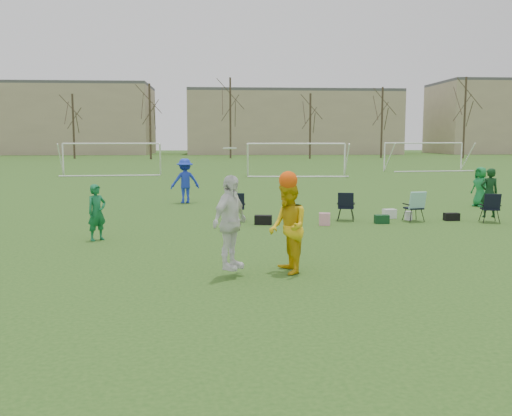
{
  "coord_description": "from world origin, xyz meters",
  "views": [
    {
      "loc": [
        -1.95,
        -10.63,
        2.75
      ],
      "look_at": [
        -1.1,
        1.7,
        1.25
      ],
      "focal_mm": 40.0,
      "sensor_mm": 36.0,
      "label": 1
    }
  ],
  "objects": [
    {
      "name": "ground",
      "position": [
        0.0,
        0.0,
        0.0
      ],
      "size": [
        260.0,
        260.0,
        0.0
      ],
      "primitive_type": "plane",
      "color": "#275019",
      "rests_on": "ground"
    },
    {
      "name": "fielder_green_near",
      "position": [
        -5.22,
        4.95,
        0.77
      ],
      "size": [
        0.66,
        0.66,
        1.54
      ],
      "primitive_type": "imported",
      "rotation": [
        0.0,
        0.0,
        0.78
      ],
      "color": "#126738",
      "rests_on": "ground"
    },
    {
      "name": "sideline_setup",
      "position": [
        3.92,
        7.94,
        0.54
      ],
      "size": [
        9.04,
        1.8,
        1.79
      ],
      "color": "#0D3315",
      "rests_on": "ground"
    },
    {
      "name": "center_contest",
      "position": [
        -1.02,
        0.71,
        1.04
      ],
      "size": [
        2.11,
        1.33,
        2.59
      ],
      "color": "white",
      "rests_on": "ground"
    },
    {
      "name": "building_row",
      "position": [
        6.73,
        96.0,
        5.99
      ],
      "size": [
        126.0,
        16.0,
        13.0
      ],
      "color": "tan",
      "rests_on": "ground"
    },
    {
      "name": "goal_mid",
      "position": [
        4.0,
        32.0,
        1.92
      ],
      "size": [
        7.4,
        0.63,
        2.46
      ],
      "rotation": [
        0.0,
        0.0,
        -0.07
      ],
      "color": "white",
      "rests_on": "ground"
    },
    {
      "name": "goal_left",
      "position": [
        -10.0,
        34.0,
        1.92
      ],
      "size": [
        7.39,
        0.76,
        2.46
      ],
      "rotation": [
        0.0,
        0.0,
        0.09
      ],
      "color": "white",
      "rests_on": "ground"
    },
    {
      "name": "fielder_green_far",
      "position": [
        8.81,
        11.96,
        0.81
      ],
      "size": [
        0.75,
        0.92,
        1.62
      ],
      "primitive_type": "imported",
      "rotation": [
        0.0,
        0.0,
        -1.22
      ],
      "color": "#167C3A",
      "rests_on": "ground"
    },
    {
      "name": "fielder_blue",
      "position": [
        -3.33,
        13.99,
        0.96
      ],
      "size": [
        1.38,
        1.0,
        1.91
      ],
      "primitive_type": "imported",
      "rotation": [
        0.0,
        0.0,
        3.4
      ],
      "color": "#1932C1",
      "rests_on": "ground"
    },
    {
      "name": "goal_right",
      "position": [
        16.0,
        38.0,
        1.92
      ],
      "size": [
        7.35,
        1.14,
        2.46
      ],
      "rotation": [
        0.0,
        0.0,
        0.14
      ],
      "color": "white",
      "rests_on": "ground"
    },
    {
      "name": "tree_line",
      "position": [
        0.24,
        69.85,
        5.09
      ],
      "size": [
        110.28,
        3.28,
        11.4
      ],
      "color": "#382B21",
      "rests_on": "ground"
    }
  ]
}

